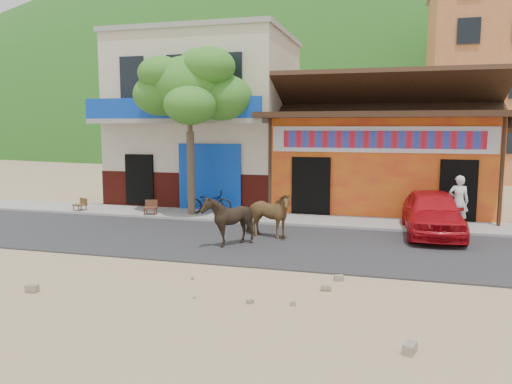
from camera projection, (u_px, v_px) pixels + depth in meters
ground at (279, 270)px, 11.51m from camera, size 120.00×120.00×0.00m
road at (299, 245)px, 13.90m from camera, size 60.00×5.00×0.04m
sidewalk at (317, 221)px, 17.23m from camera, size 60.00×2.00×0.12m
dance_club at (382, 164)px, 20.30m from camera, size 8.00×6.00×3.60m
cafe_building at (208, 122)px, 22.06m from camera, size 7.00×6.00×7.00m
apartment_front at (504, 83)px, 31.27m from camera, size 9.00×9.00×12.00m
hillside at (381, 69)px, 76.82m from camera, size 100.00×40.00×24.00m
tree at (190, 131)px, 17.86m from camera, size 3.00×3.00×6.00m
cow_tan at (267, 215)px, 14.64m from camera, size 1.73×1.05×1.36m
cow_dark at (228, 220)px, 13.64m from camera, size 1.42×1.29×1.42m
red_car at (432, 212)px, 15.03m from camera, size 1.80×4.12×1.38m
scooter at (209, 202)px, 18.27m from camera, size 1.74×0.90×0.87m
pedestrian at (459, 201)px, 15.78m from camera, size 0.63×0.43×1.66m
cafe_chair_left at (80, 199)px, 18.95m from camera, size 0.52×0.52×0.86m
cafe_chair_right at (150, 201)px, 18.08m from camera, size 0.55×0.55×0.96m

